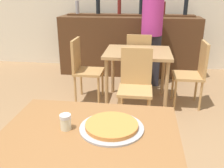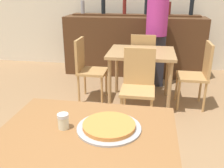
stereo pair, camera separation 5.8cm
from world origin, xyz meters
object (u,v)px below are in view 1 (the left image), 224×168
Objects in this scene: pizza_tray at (112,126)px; cheese_shaker at (66,122)px; chair_far_side_front at (136,82)px; chair_far_side_back at (139,58)px; person_standing at (152,28)px; chair_far_side_right at (194,70)px; chair_far_side_left at (83,66)px.

cheese_shaker is at bearing -172.11° from pizza_tray.
chair_far_side_front and chair_far_side_back have the same top height.
cheese_shaker reaches higher than pizza_tray.
cheese_shaker is 2.95m from person_standing.
chair_far_side_back is at bearing 82.28° from cheese_shaker.
chair_far_side_right is (0.78, -0.56, 0.00)m from chair_far_side_back.
chair_far_side_back is at bearing -54.69° from chair_far_side_left.
chair_far_side_front is 1.63m from cheese_shaker.
chair_far_side_back is 2.34× the size of pizza_tray.
chair_far_side_left is 9.49× the size of cheese_shaker.
chair_far_side_front reaches higher than pizza_tray.
chair_far_side_left is (-0.78, -0.56, 0.00)m from chair_far_side_back.
chair_far_side_back reaches higher than cheese_shaker.
chair_far_side_right is at bearing 144.69° from chair_far_side_back.
chair_far_side_left is 0.51× the size of person_standing.
person_standing reaches higher than chair_far_side_left.
cheese_shaker is (-0.36, -2.67, 0.30)m from chair_far_side_back.
cheese_shaker is at bearing 82.28° from chair_far_side_back.
chair_far_side_left is 1.00× the size of chair_far_side_right.
chair_far_side_back is 2.72m from cheese_shaker.
chair_far_side_back is at bearing -131.31° from person_standing.
chair_far_side_front is 1.00× the size of chair_far_side_right.
chair_far_side_back is 0.51× the size of person_standing.
pizza_tray is (-0.09, -2.64, 0.27)m from chair_far_side_back.
chair_far_side_back is at bearing 88.08° from pizza_tray.
pizza_tray is at bearing -95.61° from person_standing.
chair_far_side_back is 0.54m from person_standing.
pizza_tray is at bearing 88.08° from chair_far_side_back.
chair_far_side_right is 0.51× the size of person_standing.
chair_far_side_right is 2.43m from cheese_shaker.
pizza_tray is 2.88m from person_standing.
chair_far_side_right is (0.78, 0.56, 0.00)m from chair_far_side_front.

